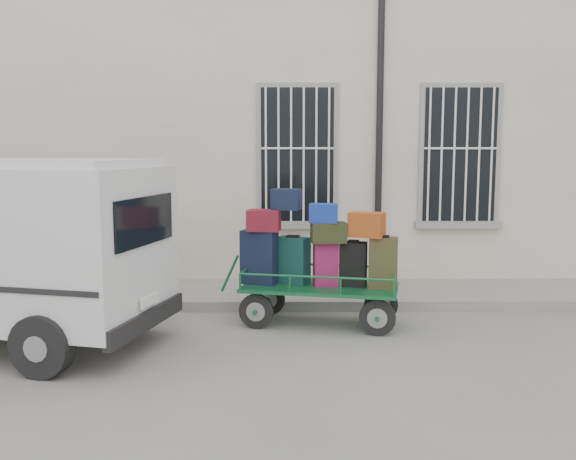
# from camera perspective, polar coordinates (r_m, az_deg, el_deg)

# --- Properties ---
(ground) EXTENTS (80.00, 80.00, 0.00)m
(ground) POSITION_cam_1_polar(r_m,az_deg,el_deg) (8.10, 4.10, -9.69)
(ground) COLOR slate
(ground) RESTS_ON ground
(building) EXTENTS (24.00, 5.15, 6.00)m
(building) POSITION_cam_1_polar(r_m,az_deg,el_deg) (13.25, 2.38, 10.03)
(building) COLOR #BCB1A1
(building) RESTS_ON ground
(sidewalk) EXTENTS (24.00, 1.70, 0.15)m
(sidewalk) POSITION_cam_1_polar(r_m,az_deg,el_deg) (10.20, 3.16, -5.68)
(sidewalk) COLOR gray
(sidewalk) RESTS_ON ground
(luggage_cart) EXTENTS (2.47, 1.34, 1.82)m
(luggage_cart) POSITION_cam_1_polar(r_m,az_deg,el_deg) (8.56, 2.60, -2.69)
(luggage_cart) COLOR black
(luggage_cart) RESTS_ON ground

